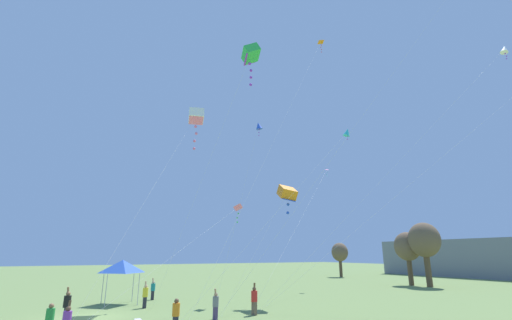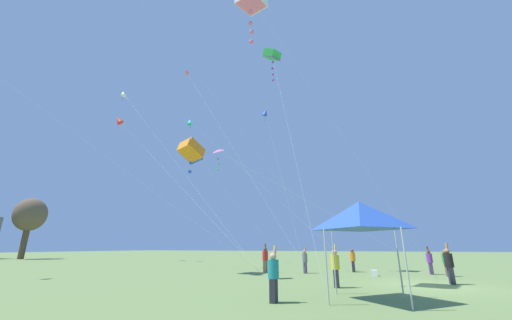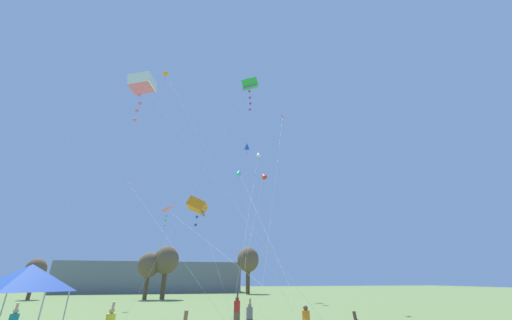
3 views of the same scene
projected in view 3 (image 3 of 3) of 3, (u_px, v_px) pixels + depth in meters
The scene contains 19 objects.
distant_building at pixel (155, 277), 64.54m from camera, with size 37.10×14.94×6.09m, color slate.
tree_far_left at pixel (149, 266), 42.04m from camera, with size 3.17×3.17×6.40m.
tree_far_right at pixel (248, 260), 58.22m from camera, with size 4.36×4.36×8.79m.
tree_near_right at pixel (36, 270), 41.74m from camera, with size 2.75×2.75×5.55m.
tree_far_centre at pixel (166, 261), 42.89m from camera, with size 3.67×3.67×7.40m.
festival_tent at pixel (29, 278), 10.98m from camera, with size 2.54×2.54×3.26m.
person_grey_shirt at pixel (250, 316), 15.70m from camera, with size 0.35×0.35×1.72m.
person_red_shirt at pixel (237, 309), 18.17m from camera, with size 0.39×0.39×1.92m.
kite_orange_delta_0 at pixel (167, 76), 39.93m from camera, with size 11.87×20.27×29.97m.
kite_white_box_1 at pixel (142, 84), 20.70m from camera, with size 10.90×9.74×16.42m.
kite_pink_delta_2 at pixel (131, 186), 35.27m from camera, with size 11.35×16.92×14.03m.
kite_orange_box_3 at pixel (197, 206), 24.82m from camera, with size 3.69×7.78×9.44m.
kite_pink_delta_4 at pixel (283, 119), 40.89m from camera, with size 8.09×17.31×24.92m.
kite_blue_diamond_5 at pixel (247, 147), 22.77m from camera, with size 0.82×3.24×12.86m.
kite_pink_delta_6 at pixel (167, 210), 20.70m from camera, with size 8.19×12.63×7.74m.
kite_cyan_diamond_7 at pixel (239, 172), 30.25m from camera, with size 1.88×14.43×13.64m.
kite_red_diamond_8 at pixel (263, 176), 49.38m from camera, with size 9.04×25.46×20.13m.
kite_white_diamond_9 at pixel (258, 154), 49.02m from camera, with size 7.61×23.72×23.10m.
kite_green_box_10 at pixel (250, 85), 24.32m from camera, with size 7.63×5.07×18.83m.
Camera 3 is at (0.83, -10.94, 2.73)m, focal length 20.00 mm.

